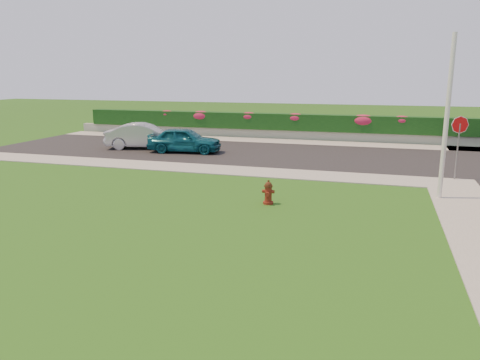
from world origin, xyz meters
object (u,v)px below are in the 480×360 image
(sedan_teal, at_px, (185,140))
(sedan_silver, at_px, (145,136))
(utility_pole, at_px, (447,118))
(stop_sign, at_px, (459,132))
(fire_hydrant, at_px, (268,193))

(sedan_teal, distance_m, sedan_silver, 2.88)
(utility_pole, bearing_deg, stop_sign, 74.48)
(sedan_teal, bearing_deg, fire_hydrant, -149.03)
(sedan_silver, distance_m, stop_sign, 16.87)
(sedan_silver, xyz_separation_m, stop_sign, (16.40, -3.79, 1.22))
(sedan_teal, bearing_deg, stop_sign, -109.83)
(sedan_teal, height_order, stop_sign, stop_sign)
(fire_hydrant, relative_size, sedan_silver, 0.19)
(sedan_teal, distance_m, utility_pole, 14.40)
(utility_pole, bearing_deg, fire_hydrant, -156.81)
(sedan_teal, xyz_separation_m, utility_pole, (12.63, -6.59, 2.11))
(fire_hydrant, height_order, utility_pole, utility_pole)
(fire_hydrant, relative_size, sedan_teal, 0.20)
(utility_pole, height_order, stop_sign, utility_pole)
(fire_hydrant, distance_m, utility_pole, 6.64)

